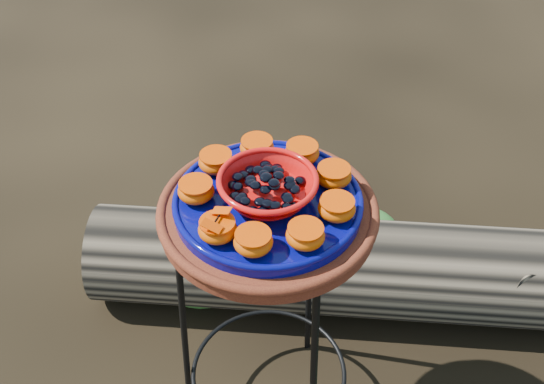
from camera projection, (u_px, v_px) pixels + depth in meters
The scene contains 18 objects.
plant_stand at pixel (268, 324), 1.65m from camera, with size 0.44×0.44×0.70m, color black, non-canonical shape.
terracotta_saucer at pixel (268, 214), 1.41m from camera, with size 0.45×0.45×0.04m, color #3C100E.
cobalt_plate at pixel (268, 203), 1.39m from camera, with size 0.38×0.38×0.03m, color #000562.
red_bowl at pixel (268, 189), 1.36m from camera, with size 0.19×0.19×0.05m, color red, non-canonical shape.
glass_gems at pixel (268, 174), 1.34m from camera, with size 0.15×0.15×0.03m, color black, non-canonical shape.
orange_half_0 at pixel (218, 229), 1.29m from camera, with size 0.07×0.07×0.04m, color #C94200.
orange_half_1 at pixel (253, 242), 1.26m from camera, with size 0.07×0.07×0.04m, color #C94200.
orange_half_2 at pixel (305, 236), 1.27m from camera, with size 0.07×0.07×0.04m, color #C94200.
orange_half_3 at pixel (337, 208), 1.33m from camera, with size 0.07×0.07×0.04m, color #C94200.
orange_half_4 at pixel (334, 176), 1.40m from camera, with size 0.07×0.07×0.04m, color #C94200.
orange_half_5 at pixel (302, 153), 1.46m from camera, with size 0.07×0.07×0.04m, color #C94200.
orange_half_6 at pixel (257, 148), 1.47m from camera, with size 0.07×0.07×0.04m, color #C94200.
orange_half_7 at pixel (216, 162), 1.44m from camera, with size 0.07×0.07×0.04m, color #C94200.
orange_half_8 at pixel (196, 191), 1.37m from camera, with size 0.07×0.07×0.04m, color #C94200.
butterfly at pixel (217, 219), 1.27m from camera, with size 0.08×0.05×0.01m, color #D33900, non-canonical shape.
driftwood_log at pixel (355, 268), 2.06m from camera, with size 1.59×0.42×0.30m, color black, non-canonical shape.
foliage_left at pixel (204, 267), 2.16m from camera, with size 0.30×0.30×0.15m, color #2E6021.
foliage_back at pixel (361, 236), 2.28m from camera, with size 0.28×0.28×0.14m, color #2E6021.
Camera 1 is at (0.54, -0.87, 1.69)m, focal length 45.00 mm.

